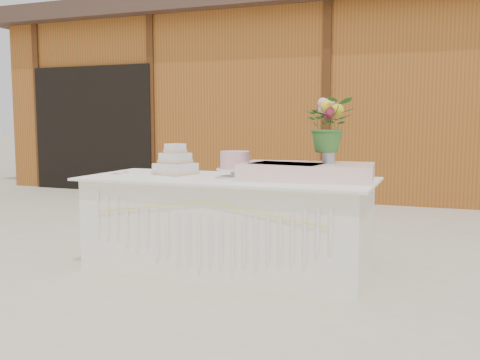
{
  "coord_description": "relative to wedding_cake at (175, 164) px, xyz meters",
  "views": [
    {
      "loc": [
        1.64,
        -4.05,
        1.23
      ],
      "look_at": [
        0.0,
        0.3,
        0.72
      ],
      "focal_mm": 40.0,
      "sensor_mm": 36.0,
      "label": 1
    }
  ],
  "objects": [
    {
      "name": "flower_vase",
      "position": [
        1.34,
        0.03,
        0.11
      ],
      "size": [
        0.1,
        0.1,
        0.14
      ],
      "primitive_type": "cylinder",
      "color": "#AEAEB2",
      "rests_on": "satin_runner"
    },
    {
      "name": "satin_runner",
      "position": [
        1.17,
        -0.01,
        -0.03
      ],
      "size": [
        1.08,
        0.68,
        0.13
      ],
      "primitive_type": "cube",
      "rotation": [
        0.0,
        0.0,
        0.09
      ],
      "color": "#FFD1CD",
      "rests_on": "cake_table"
    },
    {
      "name": "pink_cake_stand",
      "position": [
        0.59,
        -0.09,
        0.03
      ],
      "size": [
        0.3,
        0.3,
        0.22
      ],
      "color": "white",
      "rests_on": "cake_table"
    },
    {
      "name": "wedding_cake",
      "position": [
        0.0,
        0.0,
        0.0
      ],
      "size": [
        0.37,
        0.37,
        0.27
      ],
      "rotation": [
        0.0,
        0.0,
        -0.3
      ],
      "color": "silver",
      "rests_on": "cake_table"
    },
    {
      "name": "cake_table",
      "position": [
        0.52,
        -0.1,
        -0.47
      ],
      "size": [
        2.4,
        1.0,
        0.77
      ],
      "color": "white",
      "rests_on": "ground"
    },
    {
      "name": "ground",
      "position": [
        0.52,
        -0.09,
        -0.86
      ],
      "size": [
        80.0,
        80.0,
        0.0
      ],
      "primitive_type": "plane",
      "color": "beige",
      "rests_on": "ground"
    },
    {
      "name": "bouquet",
      "position": [
        1.34,
        0.03,
        0.39
      ],
      "size": [
        0.46,
        0.43,
        0.43
      ],
      "primitive_type": "imported",
      "rotation": [
        0.0,
        0.0,
        0.3
      ],
      "color": "#336629",
      "rests_on": "flower_vase"
    },
    {
      "name": "loose_flowers",
      "position": [
        -0.52,
        -0.04,
        -0.08
      ],
      "size": [
        0.14,
        0.3,
        0.02
      ],
      "primitive_type": null,
      "rotation": [
        0.0,
        0.0,
        0.06
      ],
      "color": "pink",
      "rests_on": "cake_table"
    },
    {
      "name": "barn",
      "position": [
        0.51,
        5.9,
        0.81
      ],
      "size": [
        12.6,
        4.6,
        3.3
      ],
      "color": "brown",
      "rests_on": "ground"
    }
  ]
}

